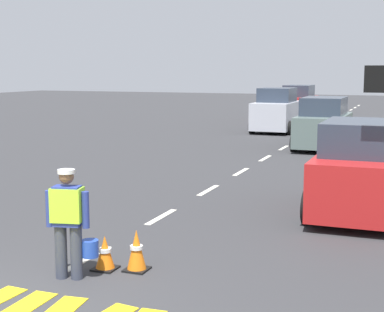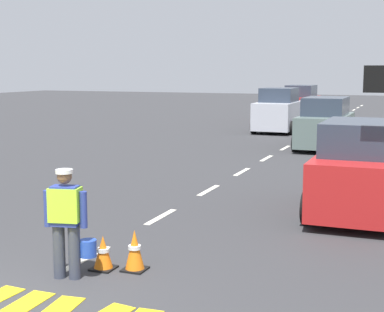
{
  "view_description": "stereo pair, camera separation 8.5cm",
  "coord_description": "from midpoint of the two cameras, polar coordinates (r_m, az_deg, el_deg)",
  "views": [
    {
      "loc": [
        5.06,
        -5.52,
        3.13
      ],
      "look_at": [
        0.07,
        7.34,
        1.1
      ],
      "focal_mm": 55.26,
      "sensor_mm": 36.0,
      "label": 1
    },
    {
      "loc": [
        5.13,
        -5.49,
        3.13
      ],
      "look_at": [
        0.07,
        7.34,
        1.1
      ],
      "focal_mm": 55.26,
      "sensor_mm": 36.0,
      "label": 2
    }
  ],
  "objects": [
    {
      "name": "road_worker",
      "position": [
        9.04,
        -11.67,
        -5.89
      ],
      "size": [
        0.73,
        0.48,
        1.67
      ],
      "color": "#383D4C",
      "rests_on": "ground"
    },
    {
      "name": "car_outgoing_far",
      "position": [
        23.98,
        12.85,
        2.95
      ],
      "size": [
        2.03,
        4.14,
        2.04
      ],
      "color": "slate",
      "rests_on": "ground"
    },
    {
      "name": "car_oncoming_third",
      "position": [
        36.59,
        10.51,
        4.92
      ],
      "size": [
        2.04,
        4.04,
        2.18
      ],
      "color": "red",
      "rests_on": "ground"
    },
    {
      "name": "traffic_cone_near",
      "position": [
        9.39,
        -5.3,
        -9.06
      ],
      "size": [
        0.36,
        0.36,
        0.65
      ],
      "color": "black",
      "rests_on": "ground"
    },
    {
      "name": "car_parked_curbside",
      "position": [
        13.21,
        16.13,
        -1.47
      ],
      "size": [
        2.0,
        3.89,
        2.05
      ],
      "color": "red",
      "rests_on": "ground"
    },
    {
      "name": "car_oncoming_second",
      "position": [
        30.07,
        8.43,
        4.27
      ],
      "size": [
        2.08,
        3.82,
        2.21
      ],
      "color": "silver",
      "rests_on": "ground"
    },
    {
      "name": "traffic_cone_far",
      "position": [
        9.51,
        -8.32,
        -9.22
      ],
      "size": [
        0.36,
        0.36,
        0.55
      ],
      "color": "black",
      "rests_on": "ground"
    },
    {
      "name": "lane_center_line",
      "position": [
        31.28,
        12.08,
        2.45
      ],
      "size": [
        0.14,
        46.4,
        0.01
      ],
      "color": "silver",
      "rests_on": "ground"
    },
    {
      "name": "ground_plane",
      "position": [
        27.17,
        10.6,
        1.61
      ],
      "size": [
        96.0,
        96.0,
        0.0
      ],
      "primitive_type": "plane",
      "color": "#333335"
    }
  ]
}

